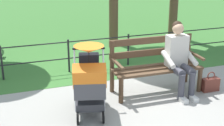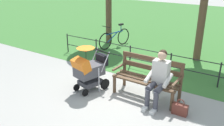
{
  "view_description": "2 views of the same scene",
  "coord_description": "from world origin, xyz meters",
  "px_view_note": "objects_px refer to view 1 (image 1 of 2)",
  "views": [
    {
      "loc": [
        2.0,
        5.02,
        2.55
      ],
      "look_at": [
        0.27,
        0.07,
        0.68
      ],
      "focal_mm": 54.48,
      "sensor_mm": 36.0,
      "label": 1
    },
    {
      "loc": [
        -2.74,
        4.75,
        2.93
      ],
      "look_at": [
        0.23,
        0.18,
        0.77
      ],
      "focal_mm": 38.7,
      "sensor_mm": 36.0,
      "label": 2
    }
  ],
  "objects_px": {
    "stroller": "(90,80)",
    "handbag": "(210,84)",
    "park_bench": "(155,63)",
    "person_on_bench": "(179,56)"
  },
  "relations": [
    {
      "from": "park_bench",
      "to": "stroller",
      "type": "distance_m",
      "value": 1.47
    },
    {
      "from": "park_bench",
      "to": "handbag",
      "type": "distance_m",
      "value": 1.09
    },
    {
      "from": "park_bench",
      "to": "person_on_bench",
      "type": "height_order",
      "value": "person_on_bench"
    },
    {
      "from": "person_on_bench",
      "to": "stroller",
      "type": "xyz_separation_m",
      "value": [
        1.72,
        0.32,
        -0.08
      ]
    },
    {
      "from": "handbag",
      "to": "person_on_bench",
      "type": "bearing_deg",
      "value": -14.48
    },
    {
      "from": "person_on_bench",
      "to": "handbag",
      "type": "xyz_separation_m",
      "value": [
        -0.59,
        0.15,
        -0.55
      ]
    },
    {
      "from": "stroller",
      "to": "handbag",
      "type": "relative_size",
      "value": 3.11
    },
    {
      "from": "handbag",
      "to": "stroller",
      "type": "bearing_deg",
      "value": 4.17
    },
    {
      "from": "stroller",
      "to": "handbag",
      "type": "height_order",
      "value": "stroller"
    },
    {
      "from": "person_on_bench",
      "to": "stroller",
      "type": "bearing_deg",
      "value": 10.59
    }
  ]
}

